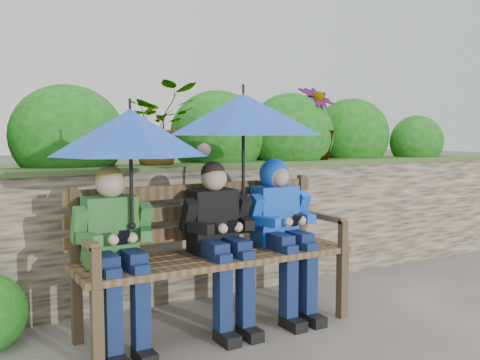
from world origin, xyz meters
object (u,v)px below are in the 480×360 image
boy_right (282,221)px  boy_left (115,246)px  umbrella_left (130,132)px  umbrella_right (243,115)px  boy_middle (220,234)px  park_bench (212,245)px

boy_right → boy_left: bearing=-179.4°
umbrella_left → umbrella_right: bearing=4.8°
umbrella_left → boy_middle: bearing=1.6°
boy_left → boy_right: 1.18m
boy_middle → umbrella_right: bearing=13.6°
boy_middle → umbrella_left: size_ratio=1.17×
boy_middle → umbrella_left: bearing=-178.4°
boy_left → boy_middle: bearing=-0.0°
boy_left → umbrella_right: (0.89, 0.05, 0.77)m
boy_left → boy_right: size_ratio=0.99×
umbrella_left → umbrella_right: 0.80m
umbrella_left → park_bench: bearing=9.6°
park_bench → boy_right: (0.50, -0.07, 0.12)m
umbrella_right → umbrella_left: bearing=-175.2°
boy_middle → boy_right: size_ratio=1.00×
boy_left → umbrella_right: 1.18m
park_bench → boy_left: boy_left is taller
umbrella_right → boy_right: bearing=-7.7°
umbrella_left → boy_right: bearing=1.5°
boy_right → umbrella_left: umbrella_left is taller
park_bench → boy_middle: boy_middle is taller
park_bench → umbrella_left: (-0.57, -0.10, 0.73)m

